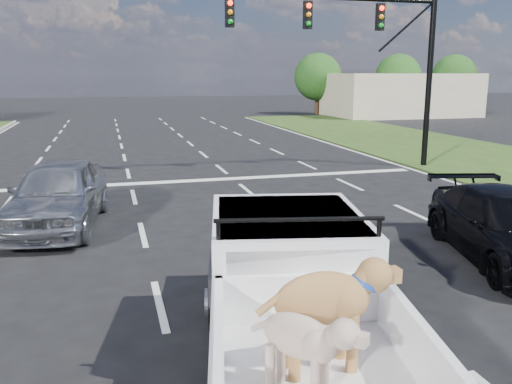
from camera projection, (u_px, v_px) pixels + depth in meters
ground at (265, 294)px, 9.05m from camera, size 160.00×160.00×0.00m
road_markings at (200, 204)px, 15.23m from camera, size 17.75×60.00×0.01m
traffic_signal at (374, 42)px, 19.79m from camera, size 9.11×0.31×7.00m
building_right at (400, 95)px, 46.38m from camera, size 12.00×7.00×3.60m
tree_far_d at (318, 77)px, 48.28m from camera, size 4.20×4.20×5.40m
tree_far_e at (398, 77)px, 50.35m from camera, size 4.20×4.20×5.40m
tree_far_f at (454, 77)px, 51.90m from camera, size 4.20×4.20×5.40m
pickup_truck at (298, 313)px, 6.08m from camera, size 3.06×5.83×2.08m
silver_sedan at (58, 194)px, 12.85m from camera, size 2.52×4.95×1.61m
black_coupe at (506, 227)px, 10.54m from camera, size 2.99×5.03×1.37m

